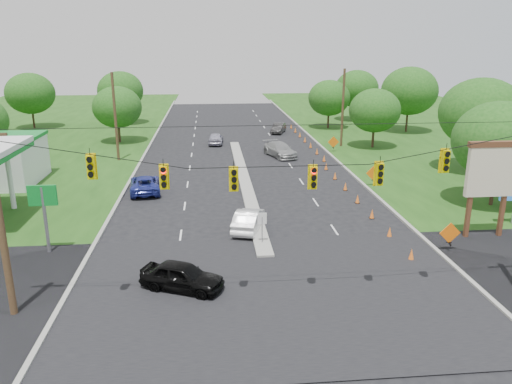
{
  "coord_description": "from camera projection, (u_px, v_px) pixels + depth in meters",
  "views": [
    {
      "loc": [
        -3.02,
        -21.93,
        11.75
      ],
      "look_at": [
        -0.19,
        7.87,
        2.8
      ],
      "focal_mm": 35.0,
      "sensor_mm": 36.0,
      "label": 1
    }
  ],
  "objects": [
    {
      "name": "cross_street",
      "position": [
        275.0,
        292.0,
        24.55
      ],
      "size": [
        160.0,
        14.0,
        0.02
      ],
      "primitive_type": "cube",
      "color": "black",
      "rests_on": "ground"
    },
    {
      "name": "median",
      "position": [
        244.0,
        180.0,
        44.58
      ],
      "size": [
        1.0,
        34.0,
        0.18
      ],
      "primitive_type": "cube",
      "color": "gray",
      "rests_on": "ground"
    },
    {
      "name": "tree_12",
      "position": [
        329.0,
        98.0,
        70.36
      ],
      "size": [
        5.88,
        5.88,
        6.86
      ],
      "color": "black",
      "rests_on": "ground"
    },
    {
      "name": "utility_pole_far_right",
      "position": [
        343.0,
        108.0,
        57.78
      ],
      "size": [
        0.28,
        0.28,
        9.0
      ],
      "primitive_type": "cylinder",
      "color": "#422D1C",
      "rests_on": "ground"
    },
    {
      "name": "cone_3",
      "position": [
        358.0,
        199.0,
        38.07
      ],
      "size": [
        0.32,
        0.32,
        0.7
      ],
      "primitive_type": "cone",
      "color": "orange",
      "rests_on": "ground"
    },
    {
      "name": "work_sign_0",
      "position": [
        450.0,
        234.0,
        29.03
      ],
      "size": [
        1.27,
        0.58,
        1.37
      ],
      "color": "black",
      "rests_on": "ground"
    },
    {
      "name": "dark_car_receding",
      "position": [
        278.0,
        128.0,
        67.81
      ],
      "size": [
        2.64,
        4.23,
        1.31
      ],
      "primitive_type": "imported",
      "rotation": [
        0.0,
        0.0,
        -0.34
      ],
      "color": "black",
      "rests_on": "ground"
    },
    {
      "name": "cone_7",
      "position": [
        324.0,
        158.0,
        51.47
      ],
      "size": [
        0.32,
        0.32,
        0.7
      ],
      "primitive_type": "cone",
      "color": "orange",
      "rests_on": "ground"
    },
    {
      "name": "work_sign_2",
      "position": [
        333.0,
        143.0,
        55.74
      ],
      "size": [
        1.27,
        0.58,
        1.37
      ],
      "color": "black",
      "rests_on": "ground"
    },
    {
      "name": "utility_pole_far_left",
      "position": [
        115.0,
        117.0,
        50.75
      ],
      "size": [
        0.28,
        0.28,
        9.0
      ],
      "primitive_type": "cylinder",
      "color": "#422D1C",
      "rests_on": "ground"
    },
    {
      "name": "cone_9",
      "position": [
        311.0,
        145.0,
        58.15
      ],
      "size": [
        0.32,
        0.32,
        0.7
      ],
      "primitive_type": "cone",
      "color": "orange",
      "rests_on": "ground"
    },
    {
      "name": "tree_4",
      "position": [
        30.0,
        93.0,
        70.2
      ],
      "size": [
        6.72,
        6.72,
        7.84
      ],
      "color": "black",
      "rests_on": "ground"
    },
    {
      "name": "pylon_sign",
      "position": [
        493.0,
        175.0,
        30.61
      ],
      "size": [
        5.9,
        2.3,
        6.12
      ],
      "color": "#59331E",
      "rests_on": "ground"
    },
    {
      "name": "cone_6",
      "position": [
        326.0,
        166.0,
        48.08
      ],
      "size": [
        0.32,
        0.32,
        0.7
      ],
      "primitive_type": "cone",
      "color": "orange",
      "rests_on": "ground"
    },
    {
      "name": "curb_right",
      "position": [
        331.0,
        156.0,
        54.08
      ],
      "size": [
        0.25,
        110.0,
        0.16
      ],
      "primitive_type": "cube",
      "color": "gray",
      "rests_on": "ground"
    },
    {
      "name": "cone_8",
      "position": [
        317.0,
        151.0,
        54.81
      ],
      "size": [
        0.32,
        0.32,
        0.7
      ],
      "primitive_type": "cone",
      "color": "orange",
      "rests_on": "ground"
    },
    {
      "name": "cone_1",
      "position": [
        390.0,
        232.0,
        31.39
      ],
      "size": [
        0.32,
        0.32,
        0.7
      ],
      "primitive_type": "cone",
      "color": "orange",
      "rests_on": "ground"
    },
    {
      "name": "tree_11",
      "position": [
        357.0,
        89.0,
        77.4
      ],
      "size": [
        6.72,
        6.72,
        7.84
      ],
      "color": "black",
      "rests_on": "ground"
    },
    {
      "name": "white_sedan",
      "position": [
        249.0,
        220.0,
        32.52
      ],
      "size": [
        2.6,
        4.52,
        1.41
      ],
      "primitive_type": "imported",
      "rotation": [
        0.0,
        0.0,
        2.86
      ],
      "color": "silver",
      "rests_on": "ground"
    },
    {
      "name": "cone_2",
      "position": [
        372.0,
        214.0,
        34.73
      ],
      "size": [
        0.32,
        0.32,
        0.7
      ],
      "primitive_type": "cone",
      "color": "orange",
      "rests_on": "ground"
    },
    {
      "name": "blue_pickup",
      "position": [
        145.0,
        184.0,
        40.8
      ],
      "size": [
        2.89,
        5.26,
        1.4
      ],
      "primitive_type": "imported",
      "rotation": [
        0.0,
        0.0,
        3.26
      ],
      "color": "navy",
      "rests_on": "ground"
    },
    {
      "name": "tree_5",
      "position": [
        117.0,
        107.0,
        60.2
      ],
      "size": [
        5.88,
        5.88,
        6.86
      ],
      "color": "black",
      "rests_on": "ground"
    },
    {
      "name": "signal_span",
      "position": [
        278.0,
        202.0,
        22.17
      ],
      "size": [
        25.6,
        0.32,
        9.0
      ],
      "color": "#422D1C",
      "rests_on": "ground"
    },
    {
      "name": "ground",
      "position": [
        275.0,
        292.0,
        24.55
      ],
      "size": [
        160.0,
        160.0,
        0.0
      ],
      "primitive_type": "plane",
      "color": "black",
      "rests_on": "ground"
    },
    {
      "name": "cone_12",
      "position": [
        295.0,
        130.0,
        68.16
      ],
      "size": [
        0.32,
        0.32,
        0.7
      ],
      "primitive_type": "cone",
      "color": "orange",
      "rests_on": "ground"
    },
    {
      "name": "black_sedan",
      "position": [
        182.0,
        276.0,
        24.59
      ],
      "size": [
        4.51,
        3.23,
        1.43
      ],
      "primitive_type": "imported",
      "rotation": [
        0.0,
        0.0,
        1.16
      ],
      "color": "black",
      "rests_on": "ground"
    },
    {
      "name": "cone_11",
      "position": [
        300.0,
        135.0,
        64.83
      ],
      "size": [
        0.32,
        0.32,
        0.7
      ],
      "primitive_type": "cone",
      "color": "orange",
      "rests_on": "ground"
    },
    {
      "name": "cone_5",
      "position": [
        335.0,
        176.0,
        44.74
      ],
      "size": [
        0.32,
        0.32,
        0.7
      ],
      "primitive_type": "cone",
      "color": "orange",
      "rests_on": "ground"
    },
    {
      "name": "silver_car_far",
      "position": [
        280.0,
        150.0,
        53.64
      ],
      "size": [
        3.66,
        5.61,
        1.51
      ],
      "primitive_type": "imported",
      "rotation": [
        0.0,
        0.0,
        0.32
      ],
      "color": "gray",
      "rests_on": "ground"
    },
    {
      "name": "tree_8",
      "position": [
        481.0,
        113.0,
        45.93
      ],
      "size": [
        7.56,
        7.56,
        8.82
      ],
      "color": "black",
      "rests_on": "ground"
    },
    {
      "name": "cone_13",
      "position": [
        291.0,
        126.0,
        71.5
      ],
      "size": [
        0.32,
        0.32,
        0.7
      ],
      "primitive_type": "cone",
      "color": "orange",
      "rests_on": "ground"
    },
    {
      "name": "tree_10",
      "position": [
        409.0,
        91.0,
        67.09
      ],
      "size": [
        7.56,
        7.56,
        8.82
      ],
      "color": "black",
      "rests_on": "ground"
    },
    {
      "name": "work_sign_1",
      "position": [
        373.0,
        174.0,
        42.38
      ],
      "size": [
        1.27,
        0.58,
        1.37
      ],
      "color": "black",
      "rests_on": "ground"
    },
    {
      "name": "median_sign",
      "position": [
        262.0,
        222.0,
        29.86
      ],
      "size": [
        0.55,
        0.06,
        2.05
      ],
      "color": "gray",
      "rests_on": "ground"
    },
    {
      "name": "silver_car_oncoming",
      "position": [
        216.0,
        138.0,
        60.26
      ],
      "size": [
        2.01,
        4.27,
        1.41
      ],
      "primitive_type": "imported",
      "rotation": [
        0.0,
        0.0,
        3.06
      ],
      "color": "#A19EB1",
      "rests_on": "ground"
    },
    {
      "name": "cone_0",
      "position": [
        411.0,
        254.0,
        28.05
      ],
      "size": [
        0.32,
        0.32,
        0.7
      ],
      "primitive_type": "cone",
      "color": "orange",
      "rests_on": "ground"
    },
    {
      "name": "tree_6",
      "position": [
        120.0,
        91.0,
        74.14
      ],
      "size": [
        6.72,
        6.72,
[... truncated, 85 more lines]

